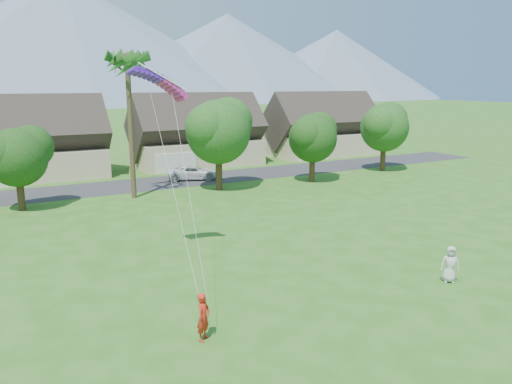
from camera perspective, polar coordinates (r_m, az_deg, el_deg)
ground at (r=21.80m, az=13.32°, el=-14.78°), size 500.00×500.00×0.00m
street at (r=50.92m, az=-13.23°, el=0.81°), size 90.00×7.00×0.01m
kite_flyer at (r=20.00m, az=-6.02°, el=-14.00°), size 0.84×0.80×1.93m
watcher at (r=27.11m, az=21.30°, el=-7.69°), size 1.08×1.03×1.87m
parked_car at (r=52.63m, az=-7.15°, el=2.23°), size 5.90×4.23×1.49m
mountain_ridge at (r=275.85m, az=-24.95°, el=15.12°), size 540.00×240.00×70.00m
houses_row at (r=59.15m, az=-15.36°, el=5.62°), size 72.75×8.19×8.86m
tree_row at (r=44.09m, az=-12.77°, el=5.54°), size 62.27×6.67×8.45m
fan_palm at (r=44.19m, az=-14.53°, el=14.46°), size 3.00×3.00×13.80m
parafoil_kite at (r=27.26m, az=-10.91°, el=12.43°), size 3.22×1.04×0.50m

